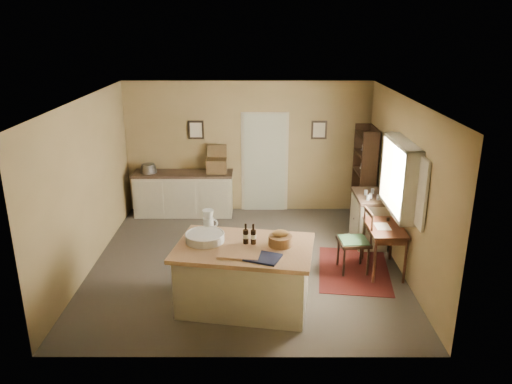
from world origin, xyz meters
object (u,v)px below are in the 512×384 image
at_px(shelving_unit, 366,175).
at_px(sideboard, 184,192).
at_px(desk_chair, 354,242).
at_px(writing_desk, 385,232).
at_px(right_cabinet, 369,218).
at_px(work_island, 244,274).

bearing_deg(shelving_unit, sideboard, 175.55).
height_order(sideboard, desk_chair, sideboard).
height_order(sideboard, shelving_unit, shelving_unit).
bearing_deg(shelving_unit, writing_desk, -93.88).
distance_m(writing_desk, shelving_unit, 2.23).
distance_m(desk_chair, right_cabinet, 1.22).
height_order(sideboard, writing_desk, sideboard).
height_order(work_island, right_cabinet, work_island).
distance_m(sideboard, shelving_unit, 3.70).
bearing_deg(work_island, shelving_unit, 63.29).
xyz_separation_m(work_island, shelving_unit, (2.35, 3.23, 0.46)).
xyz_separation_m(work_island, sideboard, (-1.31, 3.52, -0.00)).
bearing_deg(right_cabinet, work_island, -135.79).
xyz_separation_m(writing_desk, shelving_unit, (0.15, 2.21, 0.27)).
distance_m(sideboard, right_cabinet, 3.77).
xyz_separation_m(sideboard, writing_desk, (3.51, -2.50, 0.19)).
bearing_deg(writing_desk, shelving_unit, 86.12).
bearing_deg(right_cabinet, shelving_unit, 82.19).
distance_m(work_island, shelving_unit, 4.02).
xyz_separation_m(work_island, writing_desk, (2.20, 1.02, 0.19)).
xyz_separation_m(sideboard, desk_chair, (3.03, -2.50, 0.02)).
relative_size(work_island, right_cabinet, 2.04).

